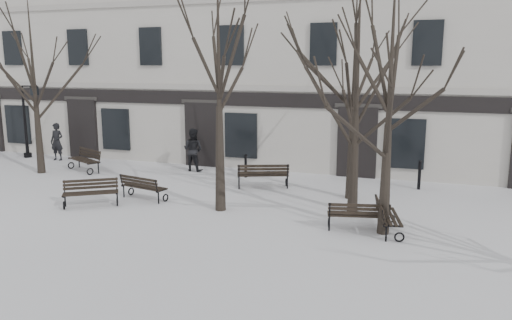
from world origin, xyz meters
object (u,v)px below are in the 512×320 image
at_px(bench_0, 91,192).
at_px(lamp_post, 29,115).
at_px(bench_5, 387,215).
at_px(tree_1, 218,52).
at_px(tree_2, 391,68).
at_px(bench_2, 358,215).
at_px(bench_3, 85,159).
at_px(bench_1, 143,187).
at_px(bench_4, 263,174).

bearing_deg(bench_0, lamp_post, 109.24).
distance_m(bench_0, bench_5, 9.45).
height_order(tree_1, tree_2, tree_1).
bearing_deg(bench_0, tree_2, -31.42).
relative_size(tree_1, bench_0, 4.48).
relative_size(bench_2, lamp_post, 0.48).
height_order(bench_3, lamp_post, lamp_post).
bearing_deg(bench_5, bench_3, 60.76).
bearing_deg(lamp_post, tree_1, -22.97).
distance_m(tree_1, lamp_post, 13.90).
bearing_deg(bench_2, tree_2, 166.92).
distance_m(tree_2, bench_1, 9.15).
height_order(tree_2, bench_5, tree_2).
relative_size(bench_1, bench_3, 0.91).
bearing_deg(bench_2, bench_0, -10.62).
distance_m(bench_4, bench_5, 6.02).
xyz_separation_m(tree_2, bench_3, (-13.07, 4.14, -4.00)).
distance_m(tree_1, tree_2, 5.19).
height_order(tree_2, lamp_post, tree_2).
bearing_deg(bench_2, lamp_post, -32.23).
height_order(tree_2, bench_2, tree_2).
relative_size(tree_2, bench_0, 4.08).
relative_size(tree_2, lamp_post, 1.95).
bearing_deg(bench_0, bench_3, 95.65).
distance_m(bench_0, bench_3, 5.84).
relative_size(tree_1, bench_2, 4.46).
xyz_separation_m(bench_4, bench_5, (4.83, -3.60, -0.06)).
xyz_separation_m(tree_1, tree_2, (5.14, -0.58, -0.44)).
bearing_deg(bench_4, bench_1, 19.14).
bearing_deg(bench_5, bench_4, 40.85).
distance_m(bench_0, lamp_post, 10.53).
distance_m(bench_0, bench_2, 8.69).
relative_size(bench_4, bench_5, 1.12).
bearing_deg(bench_3, bench_4, 23.56).
height_order(tree_1, bench_3, tree_1).
xyz_separation_m(bench_4, lamp_post, (-12.91, 2.12, 1.62)).
relative_size(bench_1, lamp_post, 0.49).
distance_m(bench_0, bench_4, 6.20).
relative_size(tree_2, bench_1, 4.01).
relative_size(bench_0, bench_3, 0.89).
height_order(bench_1, bench_5, bench_1).
distance_m(bench_4, lamp_post, 13.18).
relative_size(tree_1, lamp_post, 2.14).
bearing_deg(lamp_post, bench_0, -37.05).
height_order(bench_2, bench_3, bench_3).
distance_m(tree_2, bench_2, 4.12).
bearing_deg(bench_1, bench_3, -21.30).
bearing_deg(bench_0, bench_4, 8.23).
relative_size(bench_0, bench_2, 1.00).
xyz_separation_m(tree_2, bench_4, (-4.76, 3.77, -4.00)).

